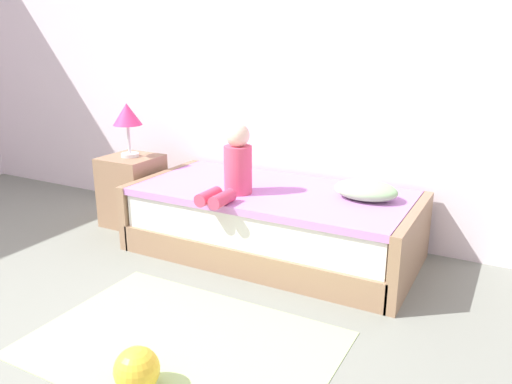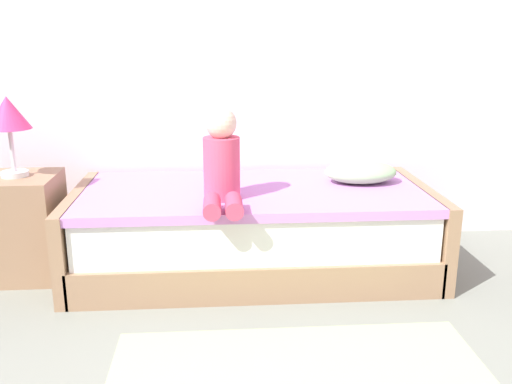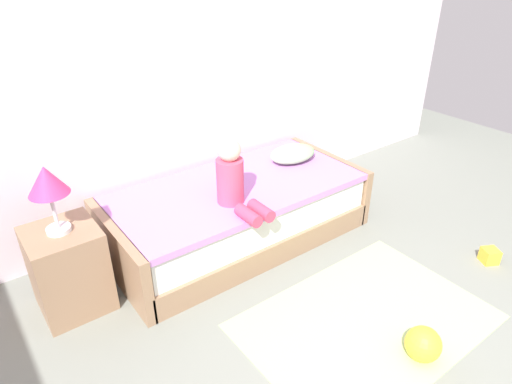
{
  "view_description": "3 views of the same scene",
  "coord_description": "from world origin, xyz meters",
  "px_view_note": "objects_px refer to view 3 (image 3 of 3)",
  "views": [
    {
      "loc": [
        1.91,
        -1.17,
        1.56
      ],
      "look_at": [
        0.34,
        1.75,
        0.55
      ],
      "focal_mm": 35.42,
      "sensor_mm": 36.0,
      "label": 1
    },
    {
      "loc": [
        0.12,
        -1.16,
        1.36
      ],
      "look_at": [
        0.34,
        1.75,
        0.55
      ],
      "focal_mm": 39.25,
      "sensor_mm": 36.0,
      "label": 2
    },
    {
      "loc": [
        -1.43,
        -0.61,
        2.16
      ],
      "look_at": [
        0.34,
        1.75,
        0.55
      ],
      "focal_mm": 31.43,
      "sensor_mm": 36.0,
      "label": 3
    }
  ],
  "objects_px": {
    "nightstand": "(69,269)",
    "pillow": "(293,154)",
    "table_lamp": "(47,184)",
    "toy_ball": "(423,344)",
    "bed": "(238,213)",
    "child_figure": "(234,179)",
    "toy_block": "(490,256)"
  },
  "relations": [
    {
      "from": "toy_ball",
      "to": "pillow",
      "type": "bearing_deg",
      "value": 74.06
    },
    {
      "from": "bed",
      "to": "toy_ball",
      "type": "bearing_deg",
      "value": -84.76
    },
    {
      "from": "toy_ball",
      "to": "toy_block",
      "type": "distance_m",
      "value": 1.25
    },
    {
      "from": "child_figure",
      "to": "toy_ball",
      "type": "height_order",
      "value": "child_figure"
    },
    {
      "from": "nightstand",
      "to": "table_lamp",
      "type": "distance_m",
      "value": 0.64
    },
    {
      "from": "pillow",
      "to": "bed",
      "type": "bearing_deg",
      "value": -171.46
    },
    {
      "from": "child_figure",
      "to": "bed",
      "type": "bearing_deg",
      "value": 51.34
    },
    {
      "from": "toy_ball",
      "to": "toy_block",
      "type": "bearing_deg",
      "value": 11.41
    },
    {
      "from": "pillow",
      "to": "toy_ball",
      "type": "relative_size",
      "value": 2.06
    },
    {
      "from": "pillow",
      "to": "toy_block",
      "type": "relative_size",
      "value": 3.79
    },
    {
      "from": "bed",
      "to": "child_figure",
      "type": "bearing_deg",
      "value": -128.66
    },
    {
      "from": "pillow",
      "to": "toy_ball",
      "type": "xyz_separation_m",
      "value": [
        -0.51,
        -1.79,
        -0.46
      ]
    },
    {
      "from": "table_lamp",
      "to": "toy_ball",
      "type": "relative_size",
      "value": 2.1
    },
    {
      "from": "bed",
      "to": "toy_ball",
      "type": "height_order",
      "value": "bed"
    },
    {
      "from": "pillow",
      "to": "toy_block",
      "type": "distance_m",
      "value": 1.77
    },
    {
      "from": "bed",
      "to": "nightstand",
      "type": "distance_m",
      "value": 1.35
    },
    {
      "from": "bed",
      "to": "toy_block",
      "type": "bearing_deg",
      "value": -46.36
    },
    {
      "from": "toy_ball",
      "to": "child_figure",
      "type": "bearing_deg",
      "value": 103.01
    },
    {
      "from": "child_figure",
      "to": "toy_ball",
      "type": "distance_m",
      "value": 1.62
    },
    {
      "from": "bed",
      "to": "table_lamp",
      "type": "relative_size",
      "value": 4.69
    },
    {
      "from": "nightstand",
      "to": "pillow",
      "type": "bearing_deg",
      "value": 2.75
    },
    {
      "from": "table_lamp",
      "to": "toy_ball",
      "type": "bearing_deg",
      "value": -48.37
    },
    {
      "from": "child_figure",
      "to": "nightstand",
      "type": "bearing_deg",
      "value": 168.78
    },
    {
      "from": "child_figure",
      "to": "toy_ball",
      "type": "relative_size",
      "value": 2.38
    },
    {
      "from": "bed",
      "to": "child_figure",
      "type": "relative_size",
      "value": 4.14
    },
    {
      "from": "toy_block",
      "to": "child_figure",
      "type": "bearing_deg",
      "value": 142.07
    },
    {
      "from": "table_lamp",
      "to": "child_figure",
      "type": "bearing_deg",
      "value": -11.22
    },
    {
      "from": "bed",
      "to": "pillow",
      "type": "distance_m",
      "value": 0.75
    },
    {
      "from": "toy_ball",
      "to": "toy_block",
      "type": "relative_size",
      "value": 1.85
    },
    {
      "from": "bed",
      "to": "nightstand",
      "type": "xyz_separation_m",
      "value": [
        -1.35,
        0.0,
        0.05
      ]
    },
    {
      "from": "toy_block",
      "to": "nightstand",
      "type": "bearing_deg",
      "value": 152.05
    },
    {
      "from": "table_lamp",
      "to": "child_figure",
      "type": "height_order",
      "value": "table_lamp"
    }
  ]
}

